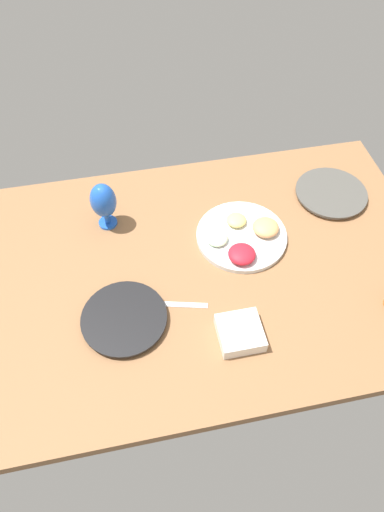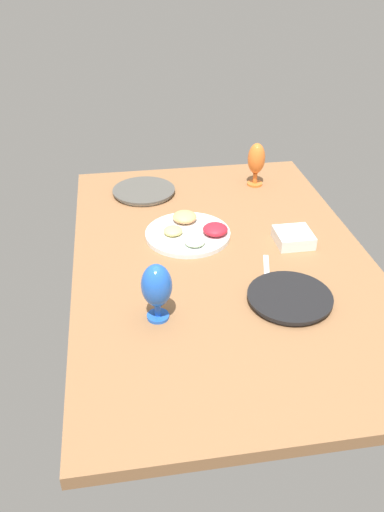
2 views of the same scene
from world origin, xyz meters
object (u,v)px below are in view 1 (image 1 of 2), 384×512
(dinner_plate_left, at_px, (124,319))
(dinner_plate_right, at_px, (331,193))
(square_bowl_white, at_px, (240,332))
(fruit_platter, at_px, (243,236))
(hurricane_glass_blue, at_px, (103,202))

(dinner_plate_left, height_order, dinner_plate_right, dinner_plate_left)
(dinner_plate_left, relative_size, dinner_plate_right, 0.98)
(dinner_plate_left, distance_m, square_bowl_white, 0.36)
(fruit_platter, relative_size, hurricane_glass_blue, 1.71)
(dinner_plate_right, height_order, fruit_platter, fruit_platter)
(dinner_plate_left, bearing_deg, dinner_plate_right, 24.99)
(fruit_platter, distance_m, square_bowl_white, 0.38)
(fruit_platter, xyz_separation_m, square_bowl_white, (-0.11, -0.37, 0.01))
(dinner_plate_left, relative_size, hurricane_glass_blue, 1.42)
(fruit_platter, height_order, hurricane_glass_blue, hurricane_glass_blue)
(dinner_plate_left, distance_m, fruit_platter, 0.51)
(dinner_plate_left, height_order, hurricane_glass_blue, hurricane_glass_blue)
(dinner_plate_right, xyz_separation_m, square_bowl_white, (-0.50, -0.51, 0.01))
(dinner_plate_left, height_order, fruit_platter, fruit_platter)
(fruit_platter, xyz_separation_m, hurricane_glass_blue, (-0.46, 0.17, 0.10))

